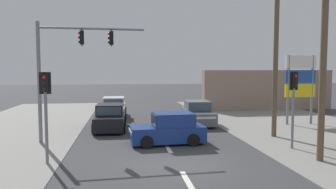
{
  "coord_description": "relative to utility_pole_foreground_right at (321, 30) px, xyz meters",
  "views": [
    {
      "loc": [
        -2.1,
        -12.1,
        3.65
      ],
      "look_at": [
        0.17,
        4.0,
        2.41
      ],
      "focal_mm": 35.0,
      "sensor_mm": 36.0,
      "label": 1
    }
  ],
  "objects": [
    {
      "name": "pedestal_signal_left_kerb",
      "position": [
        -10.57,
        1.14,
        -2.77
      ],
      "size": [
        0.44,
        0.29,
        3.56
      ],
      "color": "slate",
      "rests_on": "ground"
    },
    {
      "name": "sedan_oncoming_mid",
      "position": [
        -8.3,
        13.27,
        -4.48
      ],
      "size": [
        1.93,
        4.26,
        1.56
      ],
      "color": "silver",
      "rests_on": "ground"
    },
    {
      "name": "sedan_crossing_left",
      "position": [
        -2.65,
        9.45,
        -4.48
      ],
      "size": [
        2.02,
        4.3,
        1.56
      ],
      "color": "slate",
      "rests_on": "ground"
    },
    {
      "name": "lane_dash_far",
      "position": [
        -5.57,
        8.24,
        -5.18
      ],
      "size": [
        0.2,
        2.4,
        0.01
      ],
      "primitive_type": "cube",
      "color": "silver",
      "rests_on": "ground"
    },
    {
      "name": "shopping_plaza_sign",
      "position": [
        4.03,
        8.35,
        -2.21
      ],
      "size": [
        2.1,
        0.16,
        4.6
      ],
      "color": "slate",
      "rests_on": "ground"
    },
    {
      "name": "lane_dash_near",
      "position": [
        -5.57,
        -1.76,
        -5.18
      ],
      "size": [
        0.2,
        2.4,
        0.01
      ],
      "primitive_type": "cube",
      "color": "silver",
      "rests_on": "ground"
    },
    {
      "name": "utility_pole_midground_right",
      "position": [
        0.5,
        4.76,
        0.37
      ],
      "size": [
        1.8,
        0.26,
        10.62
      ],
      "color": "brown",
      "rests_on": "ground"
    },
    {
      "name": "utility_pole_foreground_right",
      "position": [
        0.0,
        0.0,
        0.0
      ],
      "size": [
        3.78,
        0.29,
        9.65
      ],
      "color": "brown",
      "rests_on": "ground"
    },
    {
      "name": "hatchback_oncoming_near",
      "position": [
        -5.4,
        3.92,
        -4.49
      ],
      "size": [
        3.73,
        1.96,
        1.53
      ],
      "color": "navy",
      "rests_on": "ground"
    },
    {
      "name": "traffic_signal_mast",
      "position": [
        -10.41,
        5.05,
        -1.04
      ],
      "size": [
        5.28,
        0.53,
        6.0
      ],
      "color": "slate",
      "rests_on": "ground"
    },
    {
      "name": "ground_plane",
      "position": [
        -5.57,
        0.24,
        -5.19
      ],
      "size": [
        140.0,
        140.0,
        0.0
      ],
      "primitive_type": "plane",
      "color": "#3A3A3D"
    },
    {
      "name": "lane_dash_mid",
      "position": [
        -5.57,
        3.24,
        -5.18
      ],
      "size": [
        0.2,
        2.4,
        0.01
      ],
      "primitive_type": "cube",
      "color": "silver",
      "rests_on": "ground"
    },
    {
      "name": "sedan_kerbside_parked",
      "position": [
        -8.41,
        8.22,
        -4.48
      ],
      "size": [
        1.96,
        4.27,
        1.56
      ],
      "color": "black",
      "rests_on": "ground"
    },
    {
      "name": "shopfront_wall_far",
      "position": [
        5.43,
        16.24,
        -3.39
      ],
      "size": [
        12.0,
        1.0,
        3.6
      ],
      "primitive_type": "cube",
      "color": "gray",
      "rests_on": "ground"
    },
    {
      "name": "pedestal_signal_right_kerb",
      "position": [
        0.09,
        2.07,
        -2.77
      ],
      "size": [
        0.44,
        0.3,
        3.56
      ],
      "color": "slate",
      "rests_on": "ground"
    }
  ]
}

